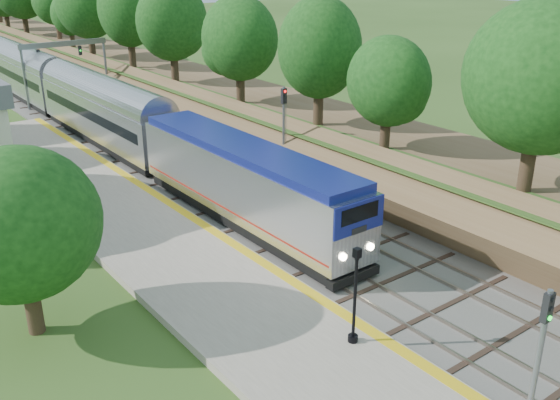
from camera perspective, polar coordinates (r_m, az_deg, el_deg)
trackbed at (r=70.35m, az=-20.35°, el=8.89°), size 9.50×170.00×0.28m
platform at (r=28.94m, az=-6.71°, el=-7.28°), size 6.40×68.00×0.38m
yellow_stripe at (r=30.19m, az=-2.07°, el=-5.42°), size 0.55×68.00×0.01m
embankment at (r=72.78m, az=-14.21°, el=11.49°), size 10.64×170.00×11.70m
signal_gantry at (r=64.96m, az=-19.11°, el=12.36°), size 8.40×0.38×6.20m
trees_behind_platform at (r=29.14m, az=-22.03°, el=0.80°), size 7.82×53.32×7.21m
train at (r=79.11m, az=-24.26°, el=11.26°), size 2.97×119.11×4.37m
lamppost_far at (r=23.54m, az=6.85°, el=-9.18°), size 0.39×0.39×3.93m
signal_platform at (r=19.60m, az=22.62°, el=-12.76°), size 0.31×0.25×5.27m
signal_farside at (r=40.58m, az=0.35°, el=7.04°), size 0.33×0.27×6.09m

